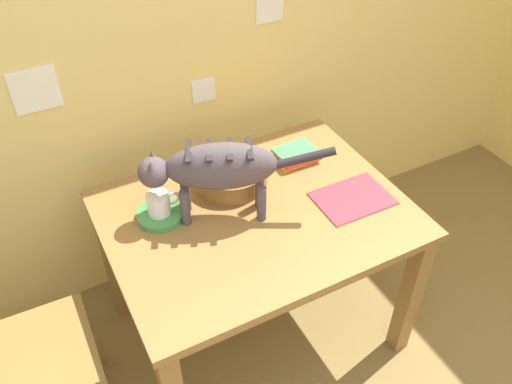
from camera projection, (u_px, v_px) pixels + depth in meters
wall_rear at (202, 23)px, 2.22m from camera, size 4.58×0.11×2.50m
dining_table at (256, 228)px, 2.14m from camera, size 1.16×0.89×0.75m
cat at (215, 169)px, 1.92m from camera, size 0.67×0.33×0.33m
saucer_bowl at (160, 215)px, 2.05m from camera, size 0.18×0.18×0.03m
coffee_mug at (159, 203)px, 2.01m from camera, size 0.13×0.09×0.09m
magazine at (353, 198)px, 2.13m from camera, size 0.30×0.22×0.01m
book_stack at (296, 155)px, 2.31m from camera, size 0.18×0.14×0.05m
wicker_basket at (231, 174)px, 2.19m from camera, size 0.31×0.31×0.08m
wooden_chair_near at (22, 359)px, 1.90m from camera, size 0.43×0.43×0.95m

